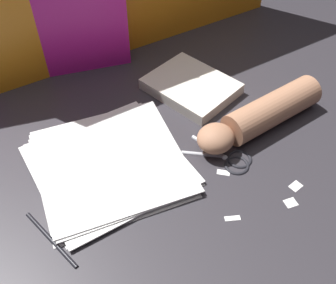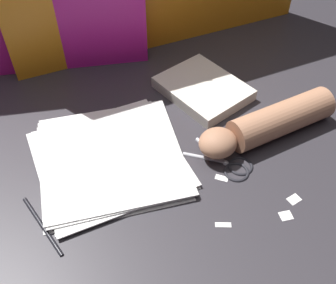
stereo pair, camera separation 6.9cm
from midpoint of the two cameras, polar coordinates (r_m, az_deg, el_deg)
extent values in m
plane|color=#2D2B30|center=(0.81, -5.03, -4.98)|extent=(6.00, 6.00, 0.00)
cube|color=white|center=(0.84, -10.78, -3.29)|extent=(0.30, 0.30, 0.00)
cube|color=white|center=(0.83, -10.86, -3.52)|extent=(0.31, 0.31, 0.00)
cube|color=white|center=(0.83, -11.02, -3.30)|extent=(0.31, 0.31, 0.00)
cube|color=white|center=(0.83, -10.60, -2.99)|extent=(0.31, 0.31, 0.00)
cube|color=white|center=(0.83, -10.67, -2.77)|extent=(0.32, 0.32, 0.00)
cube|color=silver|center=(0.99, 1.36, 8.00)|extent=(0.22, 0.25, 0.03)
sphere|color=silver|center=(0.84, 5.98, -2.20)|extent=(0.01, 0.01, 0.01)
cylinder|color=silver|center=(0.84, 2.87, -1.91)|extent=(0.08, 0.06, 0.01)
torus|color=black|center=(0.84, 8.08, -2.40)|extent=(0.07, 0.07, 0.01)
cylinder|color=silver|center=(0.86, 3.62, -0.63)|extent=(0.04, 0.09, 0.01)
torus|color=black|center=(0.83, 7.63, -3.30)|extent=(0.07, 0.07, 0.01)
cylinder|color=#A87556|center=(0.92, 12.85, 4.55)|extent=(0.26, 0.11, 0.07)
ellipsoid|color=#A87556|center=(0.83, 4.71, 0.27)|extent=(0.09, 0.09, 0.05)
cube|color=white|center=(0.79, 15.01, -8.63)|extent=(0.03, 0.02, 0.00)
cube|color=white|center=(0.75, 6.72, -11.06)|extent=(0.03, 0.02, 0.00)
cube|color=white|center=(0.82, 5.65, -4.55)|extent=(0.03, 0.03, 0.00)
cube|color=white|center=(0.82, 15.78, -6.29)|extent=(0.03, 0.02, 0.00)
cylinder|color=black|center=(0.76, -19.26, -13.22)|extent=(0.06, 0.15, 0.01)
camera|label=1|loc=(0.03, -92.51, -2.64)|focal=42.00mm
camera|label=2|loc=(0.03, 87.49, 2.64)|focal=42.00mm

